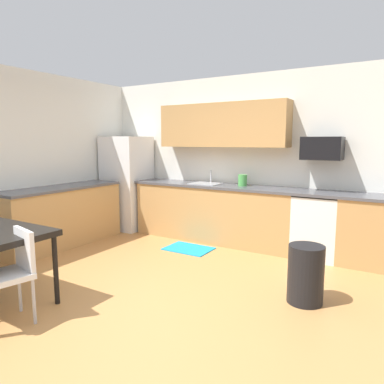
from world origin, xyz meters
TOP-DOWN VIEW (x-y plane):
  - ground_plane at (0.00, 0.00)m, footprint 12.00×12.00m
  - wall_back at (0.00, 2.65)m, footprint 5.80×0.10m
  - cabinet_run_back at (-0.38, 2.30)m, footprint 2.74×0.60m
  - cabinet_run_back_right at (1.99, 2.30)m, footprint 0.81×0.60m
  - cabinet_run_left at (-2.30, 0.80)m, footprint 0.60×2.00m
  - countertop_back at (0.00, 2.30)m, footprint 4.80×0.64m
  - countertop_left at (-2.30, 0.80)m, footprint 0.64×2.00m
  - upper_cabinets_back at (-0.30, 2.43)m, footprint 2.20×0.34m
  - refrigerator at (-2.18, 2.22)m, footprint 0.76×0.70m
  - oven_range at (1.29, 2.30)m, footprint 0.60×0.60m
  - microwave at (1.29, 2.40)m, footprint 0.54×0.36m
  - sink_basin at (-0.52, 2.30)m, footprint 0.48×0.40m
  - sink_faucet at (-0.52, 2.48)m, footprint 0.02×0.02m
  - chair_near_table at (-0.65, -1.04)m, footprint 0.48×0.48m
  - trash_bin at (1.52, 0.74)m, footprint 0.36×0.36m
  - floor_mat at (-0.46, 1.65)m, footprint 0.70×0.50m
  - kettle at (0.12, 2.35)m, footprint 0.14×0.14m

SIDE VIEW (x-z plane):
  - ground_plane at x=0.00m, z-range 0.00..0.00m
  - floor_mat at x=-0.46m, z-range 0.00..0.01m
  - trash_bin at x=1.52m, z-range 0.00..0.60m
  - cabinet_run_back at x=-0.38m, z-range 0.00..0.90m
  - cabinet_run_back_right at x=1.99m, z-range 0.00..0.90m
  - cabinet_run_left at x=-2.30m, z-range 0.00..0.90m
  - oven_range at x=1.29m, z-range 0.00..0.91m
  - chair_near_table at x=-0.65m, z-range 0.08..0.93m
  - refrigerator at x=-2.18m, z-range 0.00..1.73m
  - sink_basin at x=-0.52m, z-range 0.81..0.95m
  - countertop_back at x=0.00m, z-range 0.90..0.94m
  - countertop_left at x=-2.30m, z-range 0.90..0.94m
  - kettle at x=0.12m, z-range 0.92..1.12m
  - sink_faucet at x=-0.52m, z-range 0.92..1.16m
  - wall_back at x=0.00m, z-range 0.00..2.70m
  - microwave at x=1.29m, z-range 1.38..1.70m
  - upper_cabinets_back at x=-0.30m, z-range 1.55..2.25m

